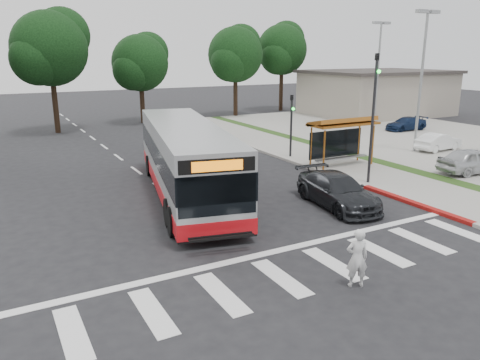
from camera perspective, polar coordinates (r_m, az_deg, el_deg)
ground at (r=18.39m, az=-3.63°, el=-5.55°), size 140.00×140.00×0.00m
sidewalk_east at (r=30.49m, az=8.85°, el=2.87°), size 4.00×40.00×0.12m
curb_east at (r=29.34m, az=5.73°, el=2.51°), size 0.30×40.00×0.15m
curb_east_red at (r=22.11m, az=20.42°, el=-2.68°), size 0.32×6.00×0.15m
parking_lot at (r=40.11m, az=20.93°, el=5.00°), size 18.00×36.00×0.10m
commercial_building at (r=53.06m, az=16.33°, el=10.02°), size 14.00×10.00×4.40m
building_roof_cap at (r=52.92m, az=16.52°, el=12.55°), size 14.60×10.60×0.30m
crosswalk_ladder at (r=14.38m, az=5.01°, el=-11.76°), size 18.00×2.60×0.01m
bus_shelter at (r=27.75m, az=12.33°, el=6.28°), size 4.20×1.60×2.86m
traffic_signal_ne_tall at (r=24.11m, az=15.97°, el=8.40°), size 0.18×0.37×6.50m
traffic_signal_ne_short at (r=29.65m, az=6.29°, el=7.35°), size 0.18×0.37×4.00m
lot_light_front at (r=33.19m, az=21.40°, el=13.21°), size 1.90×0.35×9.01m
lot_light_mid at (r=44.40m, az=16.56°, el=13.89°), size 1.90×0.35×9.01m
tree_ne_a at (r=49.48m, az=-0.53°, el=15.14°), size 6.16×5.74×9.30m
tree_ne_b at (r=54.79m, az=5.17°, el=15.65°), size 6.16×5.74×10.02m
tree_north_a at (r=42.02m, az=-22.11°, el=14.76°), size 6.60×6.15×10.17m
tree_north_b at (r=45.65m, az=-12.02°, el=13.89°), size 5.72×5.33×8.43m
transit_bus at (r=21.87m, az=-6.62°, el=2.36°), size 5.58×13.25×3.34m
pedestrian at (r=13.90m, az=14.09°, el=-9.21°), size 0.75×0.64×1.75m
dark_sedan at (r=20.85m, az=11.79°, el=-1.27°), size 2.55×5.05×1.41m
parked_car_0 at (r=28.69m, az=26.55°, el=2.14°), size 4.28×2.18×1.40m
parked_car_1 at (r=34.46m, az=23.04°, el=4.31°), size 3.63×1.48×1.17m
parked_car_3 at (r=42.54m, az=19.58°, el=6.49°), size 3.87×1.66×1.11m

